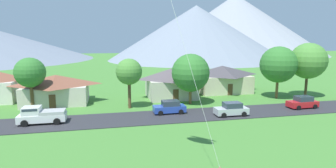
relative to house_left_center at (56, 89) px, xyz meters
The scene contains 15 objects.
road_strip 17.35m from the house_left_center, 40.36° to the right, with size 160.00×6.21×0.08m, color #2D2D33.
mountain_east_ridge 156.42m from the house_left_center, 54.40° to the left, with size 113.98×113.98×38.72m, color #8E939E.
mountain_central_ridge 98.53m from the house_left_center, 59.28° to the left, with size 84.62×84.62×25.85m, color gray.
house_left_center is the anchor object (origin of this frame).
house_right_center 18.10m from the house_left_center, ahead, with size 8.30×7.59×4.88m.
house_rightmost 28.84m from the house_left_center, ahead, with size 10.09×7.98×4.87m.
tree_near_left 5.33m from the house_left_center, 125.30° to the right, with size 4.10×4.10×7.28m.
tree_left_of_center 12.44m from the house_left_center, 27.69° to the right, with size 3.69×3.69×7.08m.
tree_center 35.56m from the house_left_center, ahead, with size 5.94×5.94×8.60m.
tree_right_of_center 20.68m from the house_left_center, 13.87° to the right, with size 5.71×5.71×7.61m.
tree_near_right 41.03m from the house_left_center, ahead, with size 6.00×6.00×9.16m.
parked_car_silver_mid_west 26.29m from the house_left_center, 28.46° to the right, with size 4.22×2.13×1.68m.
parked_car_red_mid_east 36.41m from the house_left_center, 17.79° to the right, with size 4.27×2.21×1.68m.
parked_car_blue_east_end 18.46m from the house_left_center, 32.07° to the right, with size 4.21×2.10×1.68m.
pickup_truck_white_west_side 10.94m from the house_left_center, 89.48° to the right, with size 5.21×2.35×1.99m.
Camera 1 is at (-5.27, -3.01, 9.66)m, focal length 29.24 mm.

